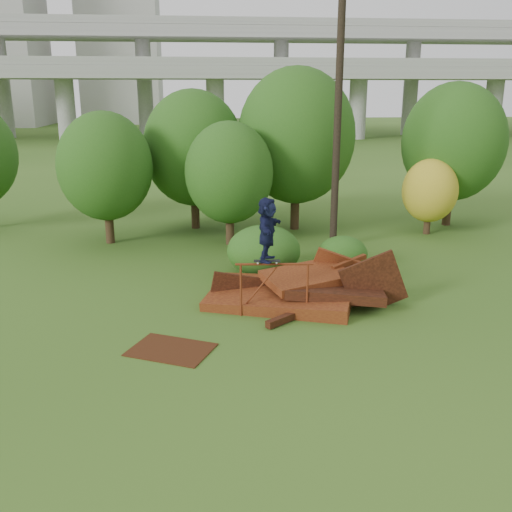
{
  "coord_description": "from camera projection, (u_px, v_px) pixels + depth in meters",
  "views": [
    {
      "loc": [
        -2.3,
        -12.87,
        5.94
      ],
      "look_at": [
        -0.8,
        2.0,
        1.6
      ],
      "focal_mm": 40.0,
      "sensor_mm": 36.0,
      "label": 1
    }
  ],
  "objects": [
    {
      "name": "ground",
      "position": [
        296.0,
        339.0,
        14.17
      ],
      "size": [
        240.0,
        240.0,
        0.0
      ],
      "primitive_type": "plane",
      "color": "#2D5116",
      "rests_on": "ground"
    },
    {
      "name": "tree_4",
      "position": [
        430.0,
        191.0,
        24.1
      ],
      "size": [
        2.33,
        2.33,
        3.22
      ],
      "color": "black",
      "rests_on": "ground"
    },
    {
      "name": "utility_pole",
      "position": [
        338.0,
        113.0,
        21.12
      ],
      "size": [
        1.4,
        0.28,
        10.15
      ],
      "color": "black",
      "rests_on": "ground"
    },
    {
      "name": "freeway_overpass",
      "position": [
        214.0,
        54.0,
        71.41
      ],
      "size": [
        160.0,
        15.0,
        13.7
      ],
      "color": "gray",
      "rests_on": "ground"
    },
    {
      "name": "tree_5",
      "position": [
        454.0,
        142.0,
        25.23
      ],
      "size": [
        4.53,
        4.53,
        6.36
      ],
      "color": "black",
      "rests_on": "ground"
    },
    {
      "name": "tree_0",
      "position": [
        105.0,
        166.0,
        22.31
      ],
      "size": [
        3.71,
        3.71,
        5.23
      ],
      "color": "black",
      "rests_on": "ground"
    },
    {
      "name": "scrap_pile",
      "position": [
        299.0,
        292.0,
        16.56
      ],
      "size": [
        5.99,
        3.86,
        2.01
      ],
      "color": "#43140C",
      "rests_on": "ground"
    },
    {
      "name": "skater",
      "position": [
        267.0,
        229.0,
        14.98
      ],
      "size": [
        0.95,
        1.66,
        1.71
      ],
      "primitive_type": "imported",
      "rotation": [
        0.0,
        0.0,
        1.27
      ],
      "color": "#121636",
      "rests_on": "skateboard"
    },
    {
      "name": "flat_plate",
      "position": [
        171.0,
        350.0,
        13.56
      ],
      "size": [
        2.28,
        2.02,
        0.03
      ],
      "primitive_type": "cube",
      "rotation": [
        0.0,
        0.0,
        -0.45
      ],
      "color": "#3C1C0C",
      "rests_on": "ground"
    },
    {
      "name": "building_right",
      "position": [
        121.0,
        46.0,
        106.18
      ],
      "size": [
        14.0,
        14.0,
        28.0
      ],
      "primitive_type": "cube",
      "color": "#9E9E99",
      "rests_on": "ground"
    },
    {
      "name": "skateboard",
      "position": [
        267.0,
        261.0,
        15.22
      ],
      "size": [
        0.71,
        0.24,
        0.07
      ],
      "rotation": [
        0.0,
        0.0,
        -0.08
      ],
      "color": "black",
      "rests_on": "grind_rail"
    },
    {
      "name": "grind_rail",
      "position": [
        274.0,
        279.0,
        15.37
      ],
      "size": [
        2.1,
        0.23,
        1.51
      ],
      "color": "maroon",
      "rests_on": "ground"
    },
    {
      "name": "shrub_left",
      "position": [
        264.0,
        251.0,
        18.88
      ],
      "size": [
        2.44,
        2.26,
        1.69
      ],
      "primitive_type": "ellipsoid",
      "color": "#1C4A13",
      "rests_on": "ground"
    },
    {
      "name": "tree_3",
      "position": [
        296.0,
        136.0,
        24.36
      ],
      "size": [
        5.03,
        5.03,
        6.97
      ],
      "color": "black",
      "rests_on": "ground"
    },
    {
      "name": "shrub_right",
      "position": [
        342.0,
        254.0,
        19.38
      ],
      "size": [
        1.71,
        1.57,
        1.21
      ],
      "primitive_type": "ellipsoid",
      "color": "#1C4A13",
      "rests_on": "ground"
    },
    {
      "name": "tree_1",
      "position": [
        193.0,
        148.0,
        24.69
      ],
      "size": [
        4.35,
        4.35,
        6.05
      ],
      "color": "black",
      "rests_on": "ground"
    },
    {
      "name": "tree_2",
      "position": [
        229.0,
        173.0,
        22.15
      ],
      "size": [
        3.45,
        3.45,
        4.87
      ],
      "color": "black",
      "rests_on": "ground"
    }
  ]
}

